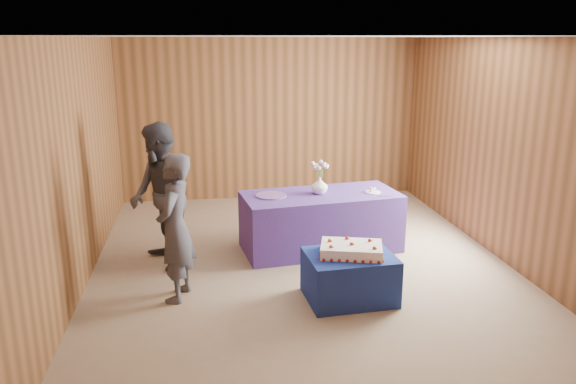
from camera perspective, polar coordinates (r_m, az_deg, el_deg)
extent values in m
plane|color=gray|center=(7.03, 1.24, -7.07)|extent=(6.00, 6.00, 0.00)
cube|color=brown|center=(9.56, -1.83, 7.36)|extent=(5.00, 0.04, 2.70)
cube|color=brown|center=(3.82, 9.15, -5.28)|extent=(5.00, 0.04, 2.70)
cube|color=brown|center=(6.68, -20.36, 2.88)|extent=(0.04, 6.00, 2.70)
cube|color=brown|center=(7.48, 20.58, 4.12)|extent=(0.04, 6.00, 2.70)
cube|color=white|center=(6.50, 1.38, 15.52)|extent=(5.00, 6.00, 0.04)
cube|color=navy|center=(6.02, 6.26, -8.55)|extent=(0.95, 0.76, 0.50)
cube|color=#593695|center=(7.33, 3.33, -3.01)|extent=(2.10, 1.15, 0.75)
cube|color=white|center=(5.91, 6.45, -5.82)|extent=(0.72, 0.57, 0.12)
sphere|color=#A41D0C|center=(5.73, 3.26, -6.86)|extent=(0.03, 0.03, 0.03)
sphere|color=#A41D0C|center=(5.74, 9.60, -7.05)|extent=(0.03, 0.03, 0.03)
sphere|color=#A41D0C|center=(6.12, 3.50, -5.38)|extent=(0.03, 0.03, 0.03)
sphere|color=#A41D0C|center=(6.13, 9.41, -5.55)|extent=(0.03, 0.03, 0.03)
sphere|color=#A41D0C|center=(5.78, 4.59, -5.43)|extent=(0.04, 0.04, 0.04)
cone|color=#135618|center=(5.79, 4.84, -5.53)|extent=(0.02, 0.03, 0.03)
sphere|color=#A41D0C|center=(5.97, 8.10, -4.86)|extent=(0.04, 0.04, 0.04)
cone|color=#135618|center=(5.98, 8.34, -4.96)|extent=(0.02, 0.03, 0.03)
sphere|color=#A41D0C|center=(5.88, 6.48, -5.13)|extent=(0.04, 0.04, 0.04)
cone|color=#135618|center=(5.89, 6.72, -5.23)|extent=(0.02, 0.03, 0.03)
imported|color=white|center=(7.20, 3.22, 0.68)|extent=(0.25, 0.25, 0.22)
cylinder|color=#3B6C2B|center=(7.16, 3.54, 2.14)|extent=(0.01, 0.01, 0.16)
sphere|color=#C3B1E5|center=(7.15, 3.98, 2.76)|extent=(0.05, 0.05, 0.05)
cylinder|color=#3B6C2B|center=(7.18, 3.44, 2.18)|extent=(0.01, 0.01, 0.16)
sphere|color=white|center=(7.20, 3.75, 2.85)|extent=(0.05, 0.05, 0.05)
cylinder|color=#3B6C2B|center=(7.19, 3.28, 2.20)|extent=(0.01, 0.01, 0.16)
sphere|color=#C3B1E5|center=(7.23, 3.33, 2.90)|extent=(0.05, 0.05, 0.05)
cylinder|color=#3B6C2B|center=(7.18, 3.10, 2.19)|extent=(0.01, 0.01, 0.16)
sphere|color=white|center=(7.21, 2.89, 2.88)|extent=(0.05, 0.05, 0.05)
cylinder|color=#3B6C2B|center=(7.17, 2.97, 2.16)|extent=(0.01, 0.01, 0.16)
sphere|color=#C3B1E5|center=(7.17, 2.57, 2.81)|extent=(0.05, 0.05, 0.05)
cylinder|color=#3B6C2B|center=(7.14, 2.95, 2.12)|extent=(0.01, 0.01, 0.16)
sphere|color=white|center=(7.12, 2.52, 2.71)|extent=(0.05, 0.05, 0.05)
cylinder|color=#3B6C2B|center=(7.13, 3.04, 2.08)|extent=(0.01, 0.01, 0.16)
sphere|color=#C3B1E5|center=(7.07, 2.75, 2.62)|extent=(0.05, 0.05, 0.05)
cylinder|color=#3B6C2B|center=(7.12, 3.21, 2.06)|extent=(0.01, 0.01, 0.16)
sphere|color=white|center=(7.04, 3.17, 2.57)|extent=(0.05, 0.05, 0.05)
cylinder|color=#3B6C2B|center=(7.12, 3.39, 2.07)|extent=(0.01, 0.01, 0.16)
sphere|color=#C3B1E5|center=(7.06, 3.63, 2.59)|extent=(0.05, 0.05, 0.05)
cylinder|color=#3B6C2B|center=(7.14, 3.52, 2.10)|extent=(0.01, 0.01, 0.16)
sphere|color=white|center=(7.10, 3.94, 2.66)|extent=(0.05, 0.05, 0.05)
cylinder|color=#7352A5|center=(7.10, -1.73, -0.35)|extent=(0.44, 0.44, 0.02)
cylinder|color=silver|center=(7.35, 8.62, -0.01)|extent=(0.23, 0.23, 0.01)
cube|color=white|center=(7.34, 8.63, 0.25)|extent=(0.07, 0.06, 0.06)
sphere|color=#A41D0C|center=(7.31, 8.68, 0.52)|extent=(0.02, 0.02, 0.02)
cube|color=silver|center=(7.18, 9.48, -0.45)|extent=(0.26, 0.03, 0.00)
imported|color=#3D3D48|center=(5.93, -11.39, -3.60)|extent=(0.51, 0.65, 1.57)
imported|color=#373742|center=(6.80, -12.80, -0.44)|extent=(0.92, 1.03, 1.75)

